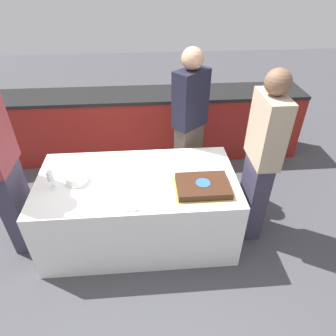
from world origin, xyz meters
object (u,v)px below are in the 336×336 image
person_seated_left (2,168)px  person_seated_right (261,159)px  wine_glass (50,177)px  plate_stack (77,178)px  person_cutting_cake (189,125)px  cake (203,186)px

person_seated_left → person_seated_right: bearing=-90.0°
wine_glass → plate_stack: bearing=18.5°
plate_stack → person_seated_left: size_ratio=0.11×
wine_glass → person_cutting_cake: bearing=30.6°
person_cutting_cake → person_seated_right: bearing=89.2°
cake → wine_glass: (-1.30, 0.12, 0.09)m
plate_stack → person_cutting_cake: (1.10, 0.70, 0.12)m
plate_stack → person_cutting_cake: 1.31m
cake → plate_stack: size_ratio=2.57×
person_seated_left → person_cutting_cake: bearing=-67.9°
cake → wine_glass: 1.31m
person_seated_left → plate_stack: bearing=-90.9°
cake → person_seated_left: (-1.71, 0.19, 0.15)m
cake → person_seated_right: size_ratio=0.29×
cake → wine_glass: bearing=174.9°
wine_glass → person_seated_left: size_ratio=0.10×
wine_glass → person_seated_left: bearing=169.4°
person_cutting_cake → person_seated_left: bearing=-17.5°
plate_stack → person_seated_right: size_ratio=0.11×
cake → person_seated_right: 0.60m
person_cutting_cake → person_seated_right: (0.56, -0.69, -0.01)m
wine_glass → person_seated_left: 0.42m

